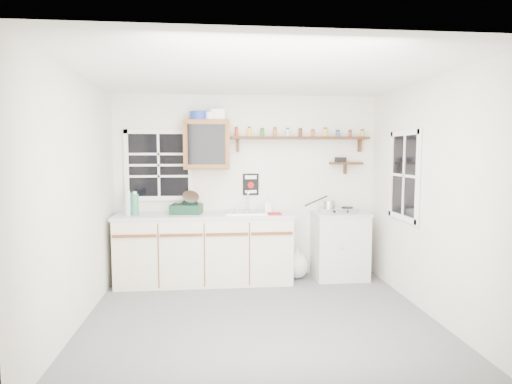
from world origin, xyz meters
TOP-DOWN VIEW (x-y plane):
  - room at (0.00, 0.00)m, footprint 3.64×3.24m
  - main_cabinet at (-0.58, 1.30)m, footprint 2.31×0.63m
  - right_cabinet at (1.25, 1.32)m, footprint 0.73×0.57m
  - sink at (-0.05, 1.30)m, footprint 0.52×0.44m
  - upper_cabinet at (-0.55, 1.44)m, footprint 0.60×0.32m
  - upper_cabinet_clutter at (-0.55, 1.44)m, footprint 0.46×0.24m
  - spice_shelf at (0.73, 1.51)m, footprint 1.91×0.18m
  - secondary_shelf at (1.36, 1.52)m, footprint 0.45×0.16m
  - warning_sign at (0.05, 1.59)m, footprint 0.22×0.02m
  - window_back at (-1.20, 1.59)m, footprint 0.93×0.03m
  - window_right at (1.79, 0.55)m, footprint 0.03×0.78m
  - water_bottles at (-1.51, 1.26)m, footprint 0.18×0.12m
  - dish_rack at (-0.81, 1.35)m, footprint 0.43×0.35m
  - soap_bottle at (0.26, 1.35)m, footprint 0.09×0.10m
  - rag at (0.32, 1.13)m, footprint 0.16×0.14m
  - hotplate at (1.21, 1.31)m, footprint 0.53×0.32m
  - saucepan at (1.08, 1.31)m, footprint 0.39×0.21m
  - trash_bag at (0.65, 1.35)m, footprint 0.38×0.34m

SIDE VIEW (x-z plane):
  - trash_bag at x=0.65m, z-range -0.03..0.40m
  - right_cabinet at x=1.25m, z-range 0.00..0.91m
  - main_cabinet at x=-0.58m, z-range 0.00..0.92m
  - sink at x=-0.05m, z-range 0.79..1.08m
  - rag at x=0.32m, z-range 0.92..0.94m
  - hotplate at x=1.21m, z-range 0.91..0.98m
  - dish_rack at x=-0.81m, z-range 0.87..1.17m
  - soap_bottle at x=0.26m, z-range 0.92..1.12m
  - saucepan at x=1.08m, z-range 0.94..1.11m
  - water_bottles at x=-1.51m, z-range 0.91..1.22m
  - room at x=0.00m, z-range -0.02..2.52m
  - warning_sign at x=0.05m, z-range 1.13..1.43m
  - window_right at x=1.79m, z-range 0.91..1.99m
  - window_back at x=-1.20m, z-range 1.06..2.04m
  - secondary_shelf at x=1.36m, z-range 1.46..1.69m
  - upper_cabinet at x=-0.55m, z-range 1.50..2.15m
  - spice_shelf at x=0.73m, z-range 1.76..2.10m
  - upper_cabinet_clutter at x=-0.55m, z-range 2.14..2.28m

